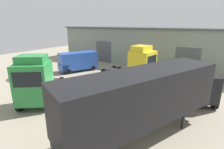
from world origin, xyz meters
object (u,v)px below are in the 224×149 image
at_px(flatbed_truck_black, 196,87).
at_px(gravel_pile, 21,74).
at_px(tractor_unit_green, 36,82).
at_px(tractor_unit_yellow, 138,65).
at_px(container_trailer_teal, 143,97).
at_px(delivery_van_blue, 77,61).

xyz_separation_m(flatbed_truck_black, gravel_pile, (-19.14, -4.92, -0.79)).
bearing_deg(tractor_unit_green, tractor_unit_yellow, 119.36).
bearing_deg(tractor_unit_yellow, gravel_pile, -143.99).
bearing_deg(container_trailer_teal, flatbed_truck_black, 9.26).
height_order(tractor_unit_green, tractor_unit_yellow, tractor_unit_green).
xyz_separation_m(tractor_unit_green, gravel_pile, (-8.23, 3.24, -1.50)).
bearing_deg(delivery_van_blue, flatbed_truck_black, 108.75).
bearing_deg(tractor_unit_yellow, tractor_unit_green, -106.25).
relative_size(container_trailer_teal, gravel_pile, 2.86).
bearing_deg(tractor_unit_yellow, flatbed_truck_black, -12.47).
bearing_deg(container_trailer_teal, tractor_unit_green, 115.65).
bearing_deg(tractor_unit_green, container_trailer_teal, 55.58).
bearing_deg(flatbed_truck_black, tractor_unit_green, -80.54).
distance_m(container_trailer_teal, tractor_unit_yellow, 10.98).
bearing_deg(tractor_unit_green, flatbed_truck_black, 88.70).
distance_m(container_trailer_teal, gravel_pile, 17.77).
distance_m(tractor_unit_green, tractor_unit_yellow, 11.27).
relative_size(container_trailer_teal, tractor_unit_yellow, 1.51).
height_order(tractor_unit_yellow, gravel_pile, tractor_unit_yellow).
distance_m(tractor_unit_yellow, flatbed_truck_black, 7.00).
xyz_separation_m(tractor_unit_green, tractor_unit_yellow, (4.32, 10.40, -0.03)).
xyz_separation_m(tractor_unit_yellow, flatbed_truck_black, (6.59, -2.24, -0.68)).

